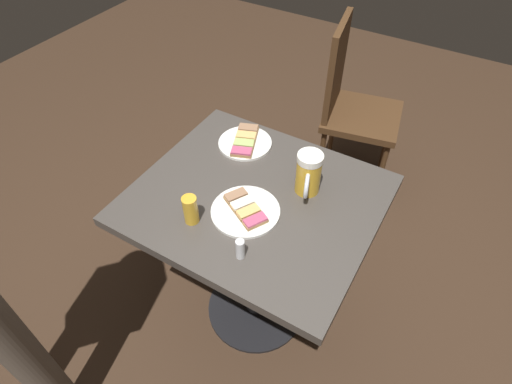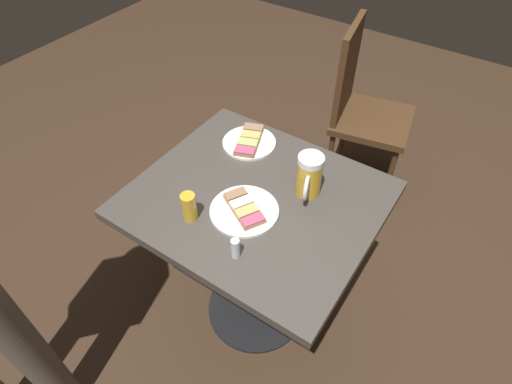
{
  "view_description": "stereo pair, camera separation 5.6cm",
  "coord_description": "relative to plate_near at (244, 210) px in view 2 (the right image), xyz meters",
  "views": [
    {
      "loc": [
        0.85,
        0.5,
        1.78
      ],
      "look_at": [
        0.0,
        0.0,
        0.77
      ],
      "focal_mm": 29.7,
      "sensor_mm": 36.0,
      "label": 1
    },
    {
      "loc": [
        0.82,
        0.55,
        1.78
      ],
      "look_at": [
        0.0,
        0.0,
        0.77
      ],
      "focal_mm": 29.7,
      "sensor_mm": 36.0,
      "label": 2
    }
  ],
  "objects": [
    {
      "name": "cafe_table",
      "position": [
        -0.08,
        -0.01,
        -0.17
      ],
      "size": [
        0.71,
        0.81,
        0.75
      ],
      "color": "black",
      "rests_on": "ground_plane"
    },
    {
      "name": "beer_glass_small",
      "position": [
        0.12,
        -0.13,
        0.04
      ],
      "size": [
        0.05,
        0.05,
        0.1
      ],
      "primitive_type": "cylinder",
      "color": "gold",
      "rests_on": "cafe_table"
    },
    {
      "name": "salt_shaker",
      "position": [
        0.16,
        0.08,
        0.03
      ],
      "size": [
        0.03,
        0.03,
        0.07
      ],
      "primitive_type": "cylinder",
      "color": "silver",
      "rests_on": "cafe_table"
    },
    {
      "name": "cafe_chair",
      "position": [
        -1.07,
        -0.02,
        -0.21
      ],
      "size": [
        0.45,
        0.45,
        0.96
      ],
      "rotation": [
        0.0,
        0.0,
        0.2
      ],
      "color": "#472D19",
      "rests_on": "ground_plane"
    },
    {
      "name": "ground_plane",
      "position": [
        -0.08,
        -0.01,
        -0.76
      ],
      "size": [
        6.0,
        6.0,
        0.0
      ],
      "primitive_type": "plane",
      "color": "#382619"
    },
    {
      "name": "plate_far",
      "position": [
        -0.3,
        -0.18,
        0.0
      ],
      "size": [
        0.2,
        0.2,
        0.03
      ],
      "color": "white",
      "rests_on": "cafe_table"
    },
    {
      "name": "beer_mug",
      "position": [
        -0.19,
        0.13,
        0.07
      ],
      "size": [
        0.14,
        0.09,
        0.16
      ],
      "color": "gold",
      "rests_on": "cafe_table"
    },
    {
      "name": "plate_near",
      "position": [
        0.0,
        0.0,
        0.0
      ],
      "size": [
        0.23,
        0.23,
        0.03
      ],
      "color": "white",
      "rests_on": "cafe_table"
    }
  ]
}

